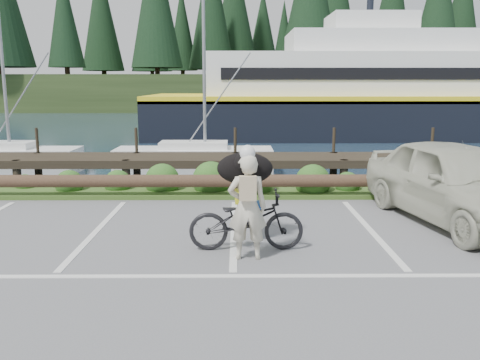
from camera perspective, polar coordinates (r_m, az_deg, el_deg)
name	(u,v)px	position (r m, az deg, el deg)	size (l,w,h in m)	color
ground	(233,267)	(7.85, -0.77, -9.69)	(72.00, 72.00, 0.00)	#5A5A5D
harbor_backdrop	(238,100)	(85.92, -0.17, 8.94)	(170.00, 160.00, 30.00)	#1A2D40
vegetation_strip	(235,191)	(12.94, -0.62, -1.25)	(34.00, 1.60, 0.10)	#3D5B21
log_rail	(234,199)	(12.27, -0.63, -2.16)	(32.00, 0.30, 0.60)	#443021
bicycle	(246,221)	(8.47, 0.70, -4.59)	(0.66, 1.90, 1.00)	black
cyclist	(247,207)	(7.96, 0.83, -3.07)	(0.61, 0.40, 1.68)	beige
dog	(245,168)	(8.90, 0.56, 1.32)	(0.98, 0.48, 0.57)	black
parked_car	(457,182)	(10.97, 23.15, -0.18)	(1.95, 4.86, 1.65)	#BABBA4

